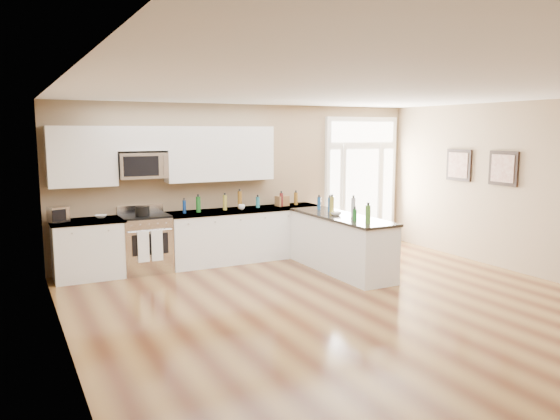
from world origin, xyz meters
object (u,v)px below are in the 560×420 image
(kitchen_range, at_px, (146,243))
(stockpot, at_px, (142,211))
(peninsula_cabinet, at_px, (340,245))
(toaster_oven, at_px, (58,214))

(kitchen_range, bearing_deg, stockpot, -118.71)
(peninsula_cabinet, xyz_separation_m, kitchen_range, (-2.89, 1.45, 0.04))
(peninsula_cabinet, relative_size, stockpot, 10.15)
(kitchen_range, height_order, toaster_oven, toaster_oven)
(peninsula_cabinet, xyz_separation_m, stockpot, (-2.95, 1.34, 0.60))
(peninsula_cabinet, distance_m, toaster_oven, 4.49)
(stockpot, distance_m, toaster_oven, 1.26)
(stockpot, relative_size, toaster_oven, 0.84)
(stockpot, height_order, toaster_oven, toaster_oven)
(peninsula_cabinet, distance_m, stockpot, 3.30)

